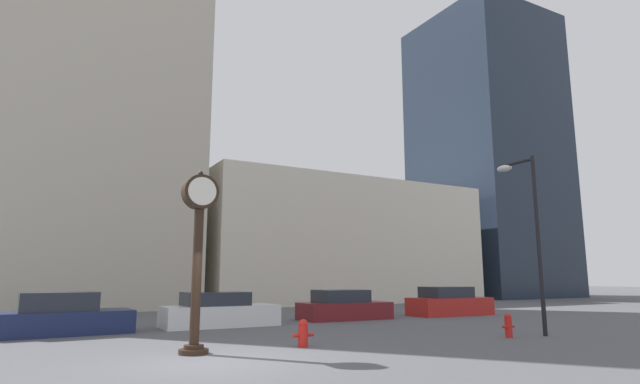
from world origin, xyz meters
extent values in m
plane|color=#515156|center=(0.00, 0.00, 0.00)|extent=(200.00, 200.00, 0.00)
cube|color=beige|center=(16.90, 24.00, 4.56)|extent=(21.92, 12.00, 9.12)
cube|color=#1E2838|center=(35.73, 24.00, 14.19)|extent=(11.71, 12.00, 28.39)
cylinder|color=black|center=(0.00, 1.44, 0.06)|extent=(0.74, 0.74, 0.12)
cylinder|color=black|center=(0.00, 1.44, 0.17)|extent=(0.49, 0.49, 0.10)
cylinder|color=black|center=(0.00, 1.44, 1.91)|extent=(0.25, 0.25, 3.37)
cylinder|color=black|center=(0.00, 1.44, 4.04)|extent=(0.89, 0.40, 0.89)
cylinder|color=white|center=(0.00, 1.23, 4.04)|extent=(0.73, 0.02, 0.73)
cylinder|color=white|center=(0.00, 1.65, 4.04)|extent=(0.73, 0.02, 0.73)
sphere|color=black|center=(0.00, 1.44, 4.55)|extent=(0.12, 0.12, 0.12)
cube|color=#19234C|center=(-2.63, 7.73, 0.38)|extent=(4.30, 2.11, 0.77)
cube|color=#232833|center=(-2.84, 7.72, 1.07)|extent=(2.40, 1.77, 0.61)
cube|color=silver|center=(2.74, 7.85, 0.40)|extent=(4.39, 1.80, 0.80)
cube|color=#232833|center=(2.52, 7.85, 1.05)|extent=(2.42, 1.56, 0.51)
cube|color=maroon|center=(8.64, 8.28, 0.38)|extent=(4.15, 1.85, 0.76)
cube|color=#232833|center=(8.44, 8.28, 1.03)|extent=(2.29, 1.60, 0.55)
cube|color=red|center=(14.58, 7.89, 0.43)|extent=(4.31, 1.86, 0.87)
cube|color=#232833|center=(14.37, 7.89, 1.13)|extent=(2.39, 1.61, 0.54)
cylinder|color=red|center=(2.94, 1.26, 0.28)|extent=(0.27, 0.27, 0.56)
sphere|color=red|center=(2.94, 1.26, 0.61)|extent=(0.26, 0.26, 0.26)
cylinder|color=red|center=(2.72, 1.26, 0.31)|extent=(0.17, 0.09, 0.09)
cylinder|color=red|center=(3.16, 1.26, 0.31)|extent=(0.17, 0.09, 0.09)
cylinder|color=red|center=(9.57, 0.02, 0.30)|extent=(0.22, 0.22, 0.60)
sphere|color=red|center=(9.57, 0.02, 0.64)|extent=(0.21, 0.21, 0.21)
cylinder|color=red|center=(9.38, 0.02, 0.33)|extent=(0.14, 0.08, 0.08)
cylinder|color=red|center=(9.75, 0.02, 0.33)|extent=(0.14, 0.08, 0.08)
cylinder|color=black|center=(10.92, -0.26, 2.97)|extent=(0.14, 0.14, 5.95)
cylinder|color=black|center=(10.92, 0.34, 5.85)|extent=(0.11, 1.20, 0.11)
ellipsoid|color=silver|center=(10.92, 0.94, 5.75)|extent=(0.36, 0.60, 0.24)
camera|label=1|loc=(-3.48, -11.21, 1.86)|focal=28.00mm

